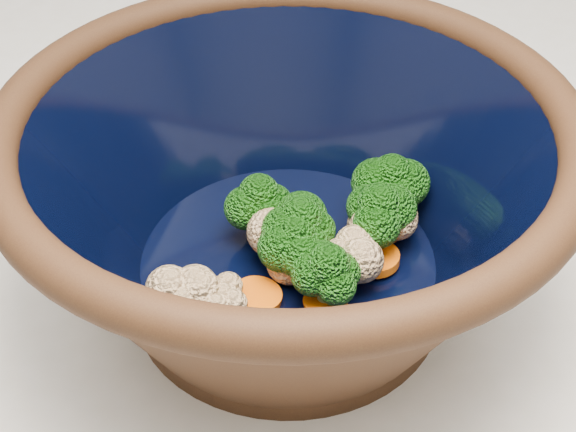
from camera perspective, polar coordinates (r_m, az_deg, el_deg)
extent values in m
cylinder|color=black|center=(0.53, 0.00, -5.10)|extent=(0.20, 0.20, 0.01)
torus|color=black|center=(0.45, 0.00, 6.72)|extent=(0.34, 0.34, 0.02)
cylinder|color=black|center=(0.51, 0.00, -3.14)|extent=(0.19, 0.19, 0.00)
cylinder|color=#608442|center=(0.54, 7.16, 0.68)|extent=(0.01, 0.01, 0.02)
ellipsoid|color=#206413|center=(0.52, 7.38, 2.74)|extent=(0.04, 0.04, 0.04)
cylinder|color=#608442|center=(0.52, -2.02, -0.63)|extent=(0.01, 0.01, 0.02)
ellipsoid|color=#206413|center=(0.51, -2.08, 1.38)|extent=(0.04, 0.04, 0.03)
cylinder|color=#608442|center=(0.48, 2.81, -5.67)|extent=(0.01, 0.01, 0.02)
ellipsoid|color=#206413|center=(0.46, 2.90, -3.70)|extent=(0.04, 0.04, 0.03)
cylinder|color=#608442|center=(0.49, 0.56, -3.53)|extent=(0.01, 0.01, 0.02)
ellipsoid|color=#206413|center=(0.48, 0.58, -1.56)|extent=(0.04, 0.04, 0.03)
cylinder|color=#608442|center=(0.51, 6.28, -1.51)|extent=(0.01, 0.01, 0.02)
ellipsoid|color=#206413|center=(0.50, 6.48, 0.62)|extent=(0.04, 0.04, 0.04)
cylinder|color=#608442|center=(0.50, 0.85, -2.52)|extent=(0.01, 0.01, 0.02)
ellipsoid|color=#206413|center=(0.48, 0.88, -0.36)|extent=(0.04, 0.04, 0.04)
sphere|color=beige|center=(0.49, 1.36, -2.95)|extent=(0.03, 0.03, 0.03)
sphere|color=beige|center=(0.49, 0.05, -3.33)|extent=(0.03, 0.03, 0.03)
sphere|color=beige|center=(0.51, 6.03, -0.67)|extent=(0.03, 0.03, 0.03)
sphere|color=beige|center=(0.49, 3.94, -3.33)|extent=(0.03, 0.03, 0.03)
sphere|color=beige|center=(0.52, 7.50, -0.06)|extent=(0.03, 0.03, 0.03)
sphere|color=beige|center=(0.46, -7.43, -6.41)|extent=(0.03, 0.03, 0.03)
sphere|color=beige|center=(0.47, -4.93, -6.14)|extent=(0.03, 0.03, 0.03)
sphere|color=beige|center=(0.50, 0.07, -1.57)|extent=(0.03, 0.03, 0.03)
cylinder|color=#D86509|center=(0.48, 2.68, -6.08)|extent=(0.03, 0.03, 0.01)
cylinder|color=#D86509|center=(0.48, -2.19, -5.72)|extent=(0.03, 0.03, 0.01)
cylinder|color=#D86509|center=(0.51, 6.09, -2.99)|extent=(0.03, 0.03, 0.01)
cylinder|color=#D86509|center=(0.53, 6.89, -0.76)|extent=(0.03, 0.03, 0.01)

